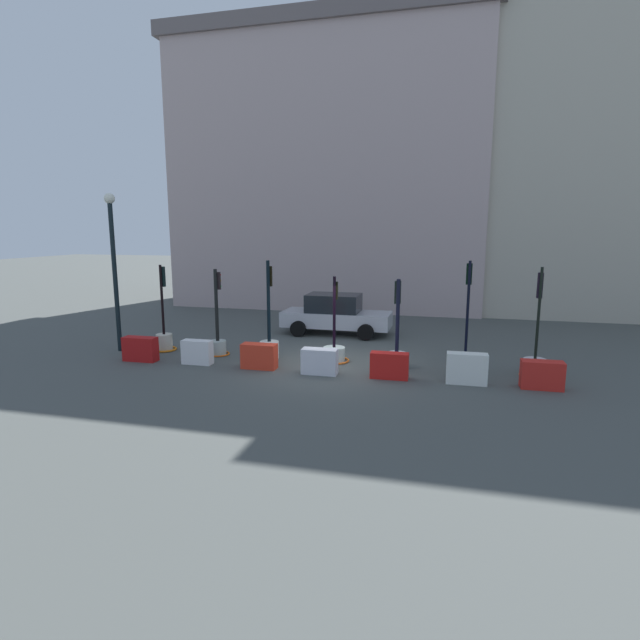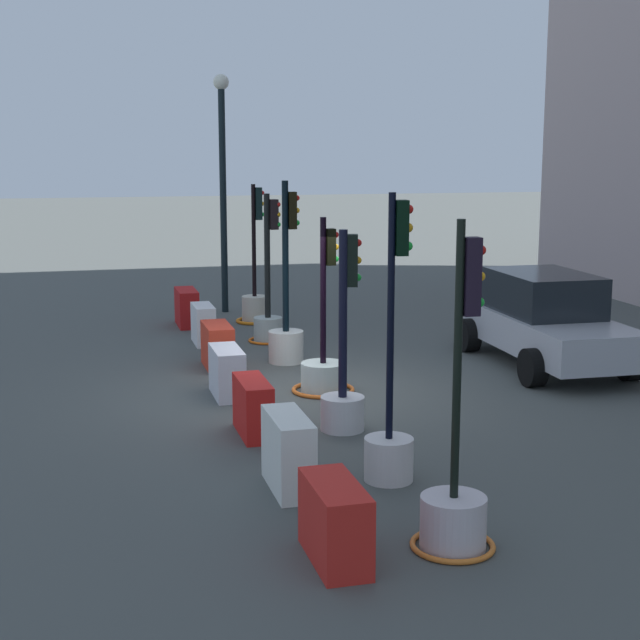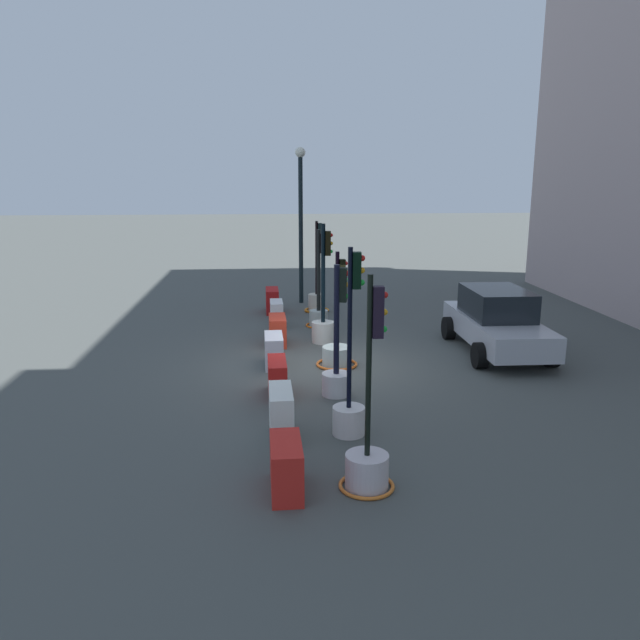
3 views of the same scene
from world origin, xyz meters
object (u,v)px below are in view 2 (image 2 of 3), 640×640
(car_silver_hatchback, at_px, (544,320))
(traffic_light_0, at_px, (255,300))
(traffic_light_3, at_px, (323,369))
(traffic_light_1, at_px, (268,313))
(traffic_light_2, at_px, (286,327))
(construction_barrier_3, at_px, (227,372))
(construction_barrier_4, at_px, (253,407))
(traffic_light_4, at_px, (343,386))
(traffic_light_6, at_px, (454,501))
(construction_barrier_1, at_px, (203,324))
(traffic_light_5, at_px, (390,426))
(construction_barrier_2, at_px, (218,346))
(construction_barrier_5, at_px, (288,453))
(street_lamp_post, at_px, (223,171))
(construction_barrier_6, at_px, (335,522))
(construction_barrier_0, at_px, (187,308))

(car_silver_hatchback, bearing_deg, traffic_light_0, -140.85)
(traffic_light_3, bearing_deg, car_silver_hatchback, 102.08)
(traffic_light_1, xyz_separation_m, traffic_light_2, (1.90, -0.03, 0.06))
(construction_barrier_3, bearing_deg, construction_barrier_4, 1.51)
(traffic_light_4, xyz_separation_m, construction_barrier_4, (-0.08, -1.26, -0.25))
(traffic_light_6, bearing_deg, construction_barrier_1, -173.27)
(traffic_light_3, xyz_separation_m, traffic_light_6, (6.11, -0.20, 0.11))
(traffic_light_5, height_order, construction_barrier_2, traffic_light_5)
(construction_barrier_5, relative_size, street_lamp_post, 0.20)
(traffic_light_1, height_order, street_lamp_post, street_lamp_post)
(construction_barrier_2, height_order, street_lamp_post, street_lamp_post)
(traffic_light_1, bearing_deg, traffic_light_6, -0.47)
(construction_barrier_2, relative_size, street_lamp_post, 0.20)
(construction_barrier_2, distance_m, street_lamp_post, 6.47)
(construction_barrier_2, distance_m, construction_barrier_5, 6.22)
(traffic_light_4, relative_size, construction_barrier_4, 2.52)
(construction_barrier_2, relative_size, construction_barrier_4, 1.00)
(traffic_light_0, distance_m, traffic_light_4, 8.31)
(traffic_light_1, xyz_separation_m, traffic_light_5, (8.23, -0.10, 0.07))
(traffic_light_3, height_order, construction_barrier_6, traffic_light_3)
(construction_barrier_1, bearing_deg, construction_barrier_4, -0.59)
(traffic_light_3, xyz_separation_m, car_silver_hatchback, (-0.92, 4.31, 0.44))
(construction_barrier_2, relative_size, construction_barrier_6, 1.00)
(car_silver_hatchback, bearing_deg, construction_barrier_1, -119.75)
(traffic_light_1, bearing_deg, construction_barrier_0, -145.88)
(construction_barrier_3, distance_m, car_silver_hatchback, 5.93)
(construction_barrier_4, bearing_deg, traffic_light_6, 17.24)
(traffic_light_1, xyz_separation_m, traffic_light_6, (10.21, -0.08, -0.11))
(traffic_light_0, relative_size, construction_barrier_5, 2.74)
(traffic_light_0, relative_size, street_lamp_post, 0.56)
(construction_barrier_1, relative_size, construction_barrier_6, 0.88)
(traffic_light_5, relative_size, construction_barrier_2, 3.07)
(traffic_light_4, height_order, construction_barrier_5, traffic_light_4)
(traffic_light_4, height_order, construction_barrier_6, traffic_light_4)
(traffic_light_3, relative_size, construction_barrier_4, 2.53)
(construction_barrier_1, bearing_deg, traffic_light_2, 32.57)
(traffic_light_0, relative_size, construction_barrier_6, 2.78)
(traffic_light_2, distance_m, traffic_light_3, 2.22)
(construction_barrier_0, height_order, construction_barrier_6, construction_barrier_0)
(construction_barrier_5, distance_m, car_silver_hatchback, 7.68)
(traffic_light_0, xyz_separation_m, construction_barrier_6, (12.36, -1.39, -0.12))
(traffic_light_0, height_order, traffic_light_2, traffic_light_2)
(traffic_light_3, relative_size, construction_barrier_3, 2.61)
(construction_barrier_3, bearing_deg, street_lamp_post, 172.11)
(traffic_light_6, xyz_separation_m, street_lamp_post, (-13.87, -0.27, 2.84))
(traffic_light_0, height_order, construction_barrier_5, traffic_light_0)
(traffic_light_1, distance_m, traffic_light_6, 10.21)
(construction_barrier_6, xyz_separation_m, street_lamp_post, (-13.87, 0.93, 2.94))
(traffic_light_2, relative_size, traffic_light_3, 1.17)
(traffic_light_4, xyz_separation_m, traffic_light_6, (4.05, 0.02, -0.14))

